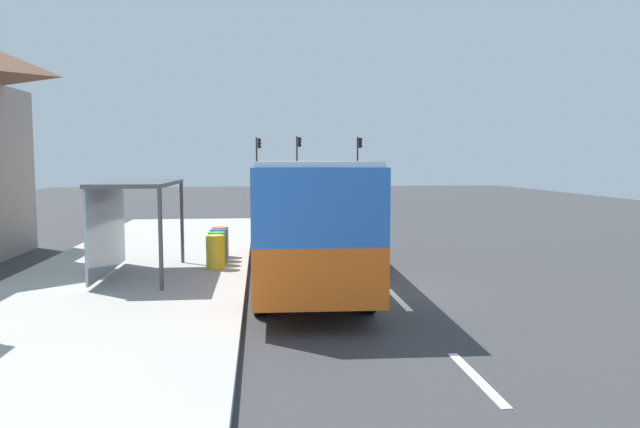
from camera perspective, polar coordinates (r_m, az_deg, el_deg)
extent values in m
cube|color=#38383A|center=(28.52, 0.10, -1.34)|extent=(56.00, 92.00, 0.04)
cube|color=#ADAAA3|center=(16.85, -17.72, -5.77)|extent=(6.20, 30.00, 0.18)
cube|color=silver|center=(9.35, 14.92, -15.10)|extent=(0.16, 2.20, 0.01)
cube|color=silver|center=(13.94, 7.57, -8.19)|extent=(0.16, 2.20, 0.01)
cube|color=silver|center=(18.74, 4.03, -4.70)|extent=(0.16, 2.20, 0.01)
cube|color=silver|center=(23.62, 1.95, -2.64)|extent=(0.16, 2.20, 0.01)
cube|color=silver|center=(28.55, 0.60, -1.28)|extent=(0.16, 2.20, 0.01)
cube|color=silver|center=(33.49, -0.36, -0.32)|extent=(0.16, 2.20, 0.01)
cube|color=silver|center=(38.45, -1.07, 0.39)|extent=(0.16, 2.20, 0.01)
cube|color=silver|center=(43.42, -1.61, 0.94)|extent=(0.16, 2.20, 0.01)
cube|color=orange|center=(16.04, -1.40, -2.50)|extent=(2.79, 11.06, 1.15)
cube|color=blue|center=(15.92, -1.41, 2.14)|extent=(2.79, 11.06, 1.45)
cube|color=silver|center=(15.90, -1.42, 4.93)|extent=(2.66, 10.84, 0.12)
cube|color=black|center=(21.37, -2.15, 2.72)|extent=(2.30, 0.18, 1.22)
cube|color=black|center=(15.41, -5.82, 1.75)|extent=(0.31, 8.58, 1.10)
cylinder|color=black|center=(19.97, -5.21, -2.66)|extent=(0.31, 1.01, 1.00)
cylinder|color=black|center=(20.06, 1.27, -2.61)|extent=(0.31, 1.01, 1.00)
cylinder|color=black|center=(12.49, -5.76, -7.43)|extent=(0.31, 1.01, 1.00)
cylinder|color=black|center=(12.63, 4.63, -7.27)|extent=(0.31, 1.01, 1.00)
cube|color=white|center=(38.86, 1.76, 2.38)|extent=(2.23, 5.28, 1.96)
cube|color=black|center=(38.84, 1.77, 2.88)|extent=(2.18, 3.21, 0.44)
cylinder|color=black|center=(37.03, 3.42, 0.72)|extent=(0.25, 0.69, 0.68)
cylinder|color=black|center=(36.86, 0.64, 0.71)|extent=(0.25, 0.69, 0.68)
cylinder|color=black|center=(40.99, 2.77, 1.15)|extent=(0.25, 0.69, 0.68)
cylinder|color=black|center=(40.84, 0.25, 1.14)|extent=(0.25, 0.69, 0.68)
cube|color=black|center=(49.51, 0.24, 2.18)|extent=(1.99, 4.48, 0.60)
cube|color=black|center=(49.29, 0.28, 2.86)|extent=(1.69, 2.44, 0.60)
cylinder|color=black|center=(50.90, -0.92, 1.92)|extent=(0.23, 0.65, 0.64)
cylinder|color=black|center=(51.13, 0.90, 1.94)|extent=(0.23, 0.65, 0.64)
cylinder|color=black|center=(47.93, -0.46, 1.72)|extent=(0.23, 0.65, 0.64)
cylinder|color=black|center=(48.18, 1.48, 1.74)|extent=(0.23, 0.65, 0.64)
cube|color=navy|center=(42.82, 1.20, 1.71)|extent=(1.84, 4.42, 0.60)
cube|color=black|center=(42.58, 1.23, 2.49)|extent=(1.60, 2.39, 0.60)
cylinder|color=black|center=(44.24, -0.08, 1.43)|extent=(0.21, 0.64, 0.64)
cylinder|color=black|center=(44.42, 2.03, 1.44)|extent=(0.21, 0.64, 0.64)
cylinder|color=black|center=(41.26, 0.30, 1.16)|extent=(0.21, 0.64, 0.64)
cylinder|color=black|center=(41.45, 2.56, 1.17)|extent=(0.21, 0.64, 0.64)
cylinder|color=yellow|center=(16.88, -10.12, -3.64)|extent=(0.52, 0.52, 0.95)
cylinder|color=green|center=(17.57, -9.95, -3.29)|extent=(0.52, 0.52, 0.95)
cylinder|color=blue|center=(18.26, -9.79, -2.97)|extent=(0.52, 0.52, 0.95)
cylinder|color=orange|center=(18.95, -9.64, -2.67)|extent=(0.52, 0.52, 0.95)
cylinder|color=#2D2D2D|center=(50.65, 3.65, 4.50)|extent=(0.14, 0.14, 5.24)
cube|color=black|center=(50.71, 3.91, 6.89)|extent=(0.24, 0.28, 0.84)
sphere|color=#360606|center=(50.74, 4.05, 7.21)|extent=(0.16, 0.16, 0.16)
sphere|color=#F2B20C|center=(50.73, 4.04, 6.89)|extent=(0.16, 0.16, 0.16)
sphere|color=black|center=(50.72, 4.04, 6.58)|extent=(0.16, 0.16, 0.16)
cylinder|color=#2D2D2D|center=(50.77, -6.15, 4.46)|extent=(0.14, 0.14, 5.20)
cube|color=black|center=(50.78, -5.92, 6.83)|extent=(0.24, 0.28, 0.84)
sphere|color=red|center=(50.79, -5.79, 7.15)|extent=(0.16, 0.16, 0.16)
sphere|color=#3C2C03|center=(50.78, -5.79, 6.84)|extent=(0.16, 0.16, 0.16)
sphere|color=black|center=(50.77, -5.78, 6.52)|extent=(0.16, 0.16, 0.16)
cylinder|color=#2D2D2D|center=(51.66, -2.25, 4.58)|extent=(0.14, 0.14, 5.34)
cube|color=black|center=(51.70, -2.01, 6.98)|extent=(0.24, 0.28, 0.84)
sphere|color=red|center=(51.72, -1.88, 7.29)|extent=(0.16, 0.16, 0.16)
sphere|color=#3C2C03|center=(51.71, -1.88, 6.98)|extent=(0.16, 0.16, 0.16)
sphere|color=black|center=(51.70, -1.88, 6.67)|extent=(0.16, 0.16, 0.16)
cube|color=#4C4C51|center=(16.16, -17.18, 2.86)|extent=(1.80, 4.00, 0.10)
cube|color=#8CA5B2|center=(16.43, -19.98, -1.38)|extent=(0.06, 3.80, 2.30)
cylinder|color=#4C4C51|center=(14.24, -15.19, -2.34)|extent=(0.10, 0.10, 2.44)
cylinder|color=#4C4C51|center=(17.98, -13.23, -0.76)|extent=(0.10, 0.10, 2.44)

